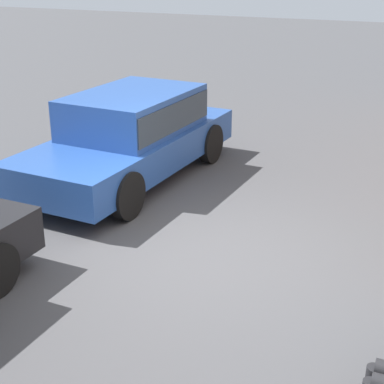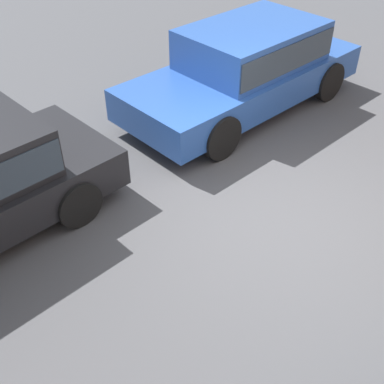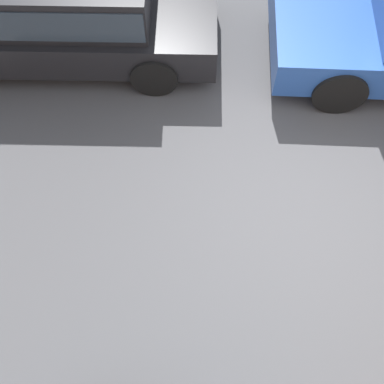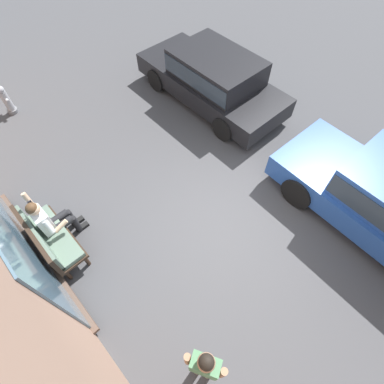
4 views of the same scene
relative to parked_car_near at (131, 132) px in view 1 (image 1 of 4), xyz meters
name	(u,v)px [view 1 (image 1 of 4)]	position (x,y,z in m)	size (l,w,h in m)	color
ground_plane	(200,253)	(2.04, 2.13, -0.79)	(60.00, 60.00, 0.00)	#424244
parked_car_near	(131,132)	(0.00, 0.00, 0.00)	(4.50, 1.99, 1.43)	#23478E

